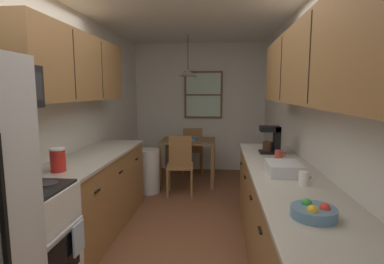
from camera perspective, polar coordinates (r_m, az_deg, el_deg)
ground_plane at (r=3.84m, az=-1.42°, el=-16.92°), size 12.00×12.00×0.00m
wall_left at (r=3.91m, az=-21.57°, el=2.37°), size 0.10×9.00×2.55m
wall_right at (r=3.61m, az=20.34°, el=2.03°), size 0.10×9.00×2.55m
wall_back at (r=6.14m, az=1.48°, el=4.66°), size 4.40×0.10×2.55m
ceiling_slab at (r=3.63m, az=-1.57°, el=23.50°), size 4.40×9.00×0.08m
stove_range at (r=2.63m, az=-29.59°, el=-18.82°), size 0.66×0.61×1.10m
counter_left at (r=3.69m, az=-17.86°, el=-10.85°), size 0.64×1.99×0.90m
upper_cabinets_left at (r=3.53m, az=-21.27°, el=11.33°), size 0.33×2.07×0.71m
counter_right at (r=2.83m, az=17.51°, el=-16.72°), size 0.64×3.10×0.90m
upper_cabinets_right at (r=2.58m, az=22.12°, el=11.88°), size 0.33×2.78×0.63m
dining_table at (r=5.29m, az=-0.76°, el=-2.82°), size 0.94×0.77×0.76m
dining_chair_near at (r=4.76m, az=-2.28°, el=-5.68°), size 0.43×0.43×0.90m
dining_chair_far at (r=5.89m, az=0.10°, el=-3.05°), size 0.45×0.45×0.90m
pendant_light at (r=5.21m, az=-0.78°, el=11.16°), size 0.33×0.33×0.69m
back_window at (r=6.06m, az=2.17°, el=7.05°), size 0.76×0.05×0.93m
trash_bin at (r=4.86m, az=-8.18°, el=-7.33°), size 0.34×0.34×0.70m
storage_canister at (r=2.91m, az=-24.09°, el=-4.83°), size 0.13×0.13×0.21m
dish_towel at (r=2.57m, az=-20.71°, el=-18.27°), size 0.02×0.16×0.24m
coffee_maker at (r=3.54m, az=14.99°, el=-1.32°), size 0.22×0.18×0.31m
mug_by_coffeemaker at (r=3.27m, az=16.15°, el=-4.15°), size 0.12×0.08×0.09m
mug_spare at (r=2.45m, az=20.43°, el=-8.21°), size 0.11×0.07×0.10m
fruit_bowl at (r=1.87m, az=22.08°, el=-13.76°), size 0.25×0.25×0.09m
dish_rack at (r=2.70m, az=17.05°, el=-6.63°), size 0.28×0.34×0.10m
table_serving_bowl at (r=5.17m, az=0.10°, el=-1.35°), size 0.16×0.16×0.06m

